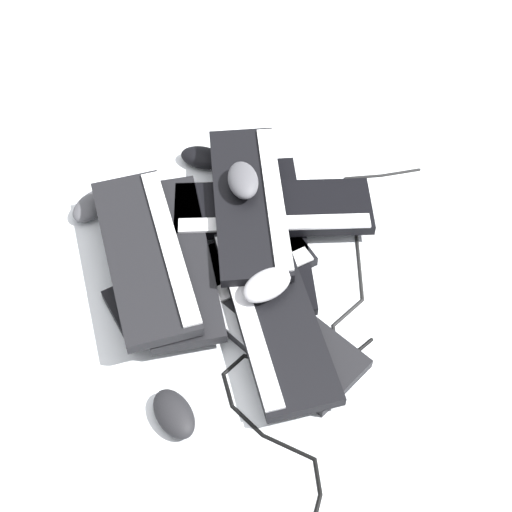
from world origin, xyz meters
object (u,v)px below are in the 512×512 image
at_px(mouse_3, 203,158).
at_px(keyboard_1, 270,232).
at_px(keyboard_2, 212,278).
at_px(mouse_4, 174,414).
at_px(keyboard_6, 145,253).
at_px(keyboard_7, 250,201).
at_px(mouse_2, 267,285).
at_px(mouse_0, 243,180).
at_px(keyboard_5, 273,314).
at_px(mouse_1, 92,205).
at_px(keyboard_3, 273,209).
at_px(keyboard_4, 173,258).
at_px(keyboard_0, 263,321).

bearing_deg(mouse_3, keyboard_1, 141.81).
height_order(keyboard_2, mouse_4, mouse_4).
bearing_deg(keyboard_6, mouse_4, -13.72).
xyz_separation_m(keyboard_7, mouse_2, (0.22, -0.07, 0.01)).
distance_m(keyboard_6, mouse_0, 0.27).
distance_m(mouse_0, mouse_2, 0.27).
bearing_deg(keyboard_7, mouse_4, -43.00).
relative_size(keyboard_5, mouse_1, 4.20).
distance_m(mouse_1, mouse_4, 0.56).
height_order(keyboard_3, keyboard_7, keyboard_7).
xyz_separation_m(mouse_0, mouse_3, (-0.19, -0.02, -0.09)).
distance_m(keyboard_4, mouse_4, 0.35).
distance_m(keyboard_2, keyboard_7, 0.20).
height_order(keyboard_0, keyboard_2, same).
relative_size(keyboard_7, mouse_1, 4.22).
xyz_separation_m(keyboard_1, keyboard_3, (-0.03, 0.03, 0.03)).
distance_m(keyboard_5, mouse_2, 0.06).
bearing_deg(keyboard_1, keyboard_2, -71.24).
distance_m(keyboard_0, mouse_3, 0.49).
xyz_separation_m(keyboard_5, mouse_3, (-0.49, 0.07, -0.02)).
distance_m(keyboard_1, mouse_1, 0.41).
xyz_separation_m(keyboard_6, mouse_3, (-0.25, 0.24, -0.05)).
bearing_deg(keyboard_3, mouse_4, -48.44).
distance_m(mouse_2, mouse_4, 0.31).
bearing_deg(mouse_4, keyboard_7, 131.87).
distance_m(mouse_1, mouse_2, 0.48).
relative_size(keyboard_0, keyboard_5, 1.01).
relative_size(mouse_2, mouse_4, 1.00).
bearing_deg(keyboard_2, keyboard_0, 18.06).
distance_m(keyboard_6, mouse_4, 0.35).
bearing_deg(keyboard_2, mouse_1, -152.71).
distance_m(keyboard_6, keyboard_7, 0.26).
height_order(keyboard_6, mouse_1, keyboard_6).
distance_m(keyboard_4, mouse_0, 0.23).
bearing_deg(mouse_2, mouse_4, 18.52).
bearing_deg(keyboard_5, keyboard_0, -119.32).
distance_m(keyboard_0, mouse_1, 0.50).
xyz_separation_m(mouse_2, mouse_4, (0.14, -0.27, -0.06)).
distance_m(keyboard_7, mouse_0, 0.05).
bearing_deg(mouse_0, keyboard_4, 128.73).
relative_size(keyboard_5, mouse_3, 4.20).
height_order(keyboard_1, keyboard_5, keyboard_5).
height_order(keyboard_4, keyboard_6, keyboard_6).
bearing_deg(keyboard_3, keyboard_7, -115.26).
bearing_deg(mouse_0, mouse_3, 22.71).
distance_m(keyboard_3, mouse_2, 0.24).
relative_size(keyboard_0, keyboard_4, 1.00).
height_order(keyboard_6, mouse_0, mouse_0).
relative_size(mouse_0, mouse_1, 1.00).
distance_m(keyboard_0, mouse_0, 0.32).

